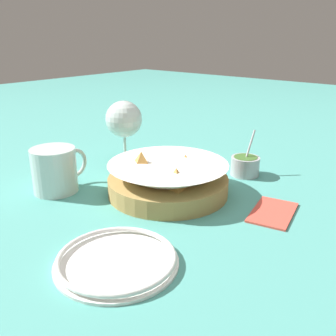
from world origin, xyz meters
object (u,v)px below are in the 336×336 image
(wine_glass, at_px, (124,121))
(sauce_cup, at_px, (245,165))
(beer_mug, at_px, (55,172))
(food_basket, at_px, (167,180))
(side_plate, at_px, (117,260))

(wine_glass, bearing_deg, sauce_cup, -67.69)
(beer_mug, bearing_deg, sauce_cup, -37.20)
(food_basket, relative_size, side_plate, 1.37)
(beer_mug, height_order, side_plate, beer_mug)
(food_basket, distance_m, beer_mug, 0.24)
(food_basket, xyz_separation_m, beer_mug, (-0.14, 0.19, 0.01))
(side_plate, bearing_deg, sauce_cup, 4.85)
(sauce_cup, relative_size, beer_mug, 0.80)
(sauce_cup, height_order, wine_glass, wine_glass)
(wine_glass, xyz_separation_m, beer_mug, (-0.23, -0.03, -0.07))
(side_plate, bearing_deg, food_basket, 23.95)
(food_basket, bearing_deg, side_plate, -156.05)
(beer_mug, bearing_deg, food_basket, -53.26)
(food_basket, bearing_deg, beer_mug, 126.74)
(wine_glass, distance_m, beer_mug, 0.24)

